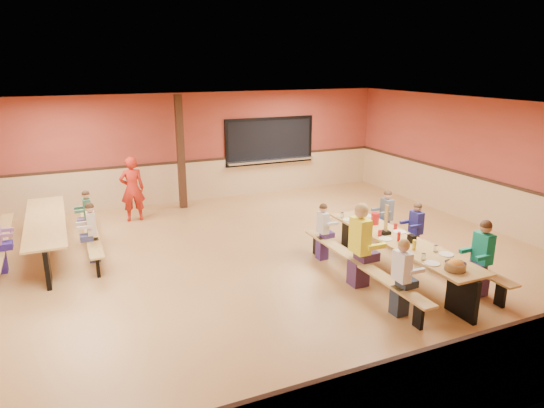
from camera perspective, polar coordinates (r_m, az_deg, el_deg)
name	(u,v)px	position (r m, az deg, el deg)	size (l,w,h in m)	color
ground	(250,266)	(9.43, -2.66, -7.29)	(12.00, 12.00, 0.00)	#9F6E3C
room_envelope	(249,232)	(9.17, -2.72, -3.34)	(12.04, 10.04, 3.02)	#94392B
kitchen_pass_through	(270,143)	(14.40, -0.26, 7.19)	(2.78, 0.28, 1.38)	black
structural_post	(181,153)	(13.00, -10.69, 5.97)	(0.18, 0.18, 3.00)	black
cafeteria_table_main	(399,250)	(9.04, 14.69, -5.30)	(1.91, 3.70, 0.74)	#B18946
cafeteria_table_second	(46,229)	(10.82, -25.01, -2.73)	(1.91, 3.70, 0.74)	#B18946
seated_child_white_left	(401,278)	(7.73, 14.95, -8.40)	(0.37, 0.31, 1.22)	white
seated_adult_yellow	(360,246)	(8.52, 10.27, -4.85)	(0.49, 0.40, 1.47)	yellow
seated_child_grey_left	(323,232)	(9.59, 5.97, -3.30)	(0.33, 0.27, 1.13)	silver
seated_child_teal_right	(482,259)	(8.80, 23.45, -5.92)	(0.41, 0.34, 1.29)	#10866A
seated_child_navy_right	(416,232)	(9.91, 16.53, -3.16)	(0.35, 0.28, 1.16)	navy
seated_child_char_right	(386,218)	(10.60, 13.29, -1.61)	(0.36, 0.29, 1.18)	#54595F
seated_child_green_sec	(88,217)	(11.16, -20.82, -1.44)	(0.34, 0.28, 1.15)	#306447
seated_child_tan_sec	(92,233)	(10.07, -20.40, -3.19)	(0.35, 0.29, 1.17)	#C5B29B
standing_woman	(132,189)	(12.31, -16.12, 1.71)	(0.59, 0.38, 1.61)	#AF2114
punch_pitcher	(375,219)	(9.64, 12.03, -1.70)	(0.16, 0.16, 0.22)	#AD1717
chip_bowl	(455,265)	(7.90, 20.76, -6.78)	(0.32, 0.32, 0.15)	orange
napkin_dispenser	(412,239)	(8.86, 16.12, -3.93)	(0.10, 0.14, 0.13)	black
condiment_mustard	(414,245)	(8.52, 16.39, -4.61)	(0.06, 0.06, 0.17)	yellow
condiment_ketchup	(399,237)	(8.83, 14.70, -3.73)	(0.06, 0.06, 0.17)	#B2140F
table_paddle	(386,227)	(9.12, 13.22, -2.65)	(0.16, 0.16, 0.56)	black
place_settings	(400,236)	(8.94, 14.82, -3.69)	(0.65, 3.30, 0.11)	beige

